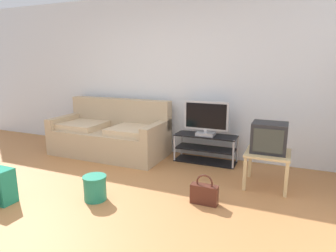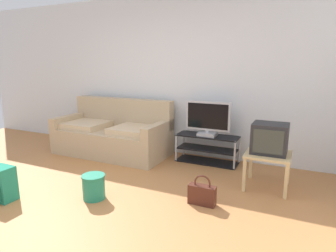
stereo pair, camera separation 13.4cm
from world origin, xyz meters
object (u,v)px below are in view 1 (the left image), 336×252
(couch, at_px, (111,135))
(crt_tv, at_px, (269,137))
(side_table, at_px, (268,157))
(tv_stand, at_px, (206,148))
(flat_tv, at_px, (206,119))
(cleaning_bucket, at_px, (95,187))
(backpack, at_px, (1,186))
(handbag, at_px, (204,193))

(couch, bearing_deg, crt_tv, -8.06)
(side_table, xyz_separation_m, crt_tv, (0.00, 0.02, 0.26))
(tv_stand, bearing_deg, couch, -172.62)
(flat_tv, bearing_deg, cleaning_bucket, -114.71)
(backpack, bearing_deg, side_table, 26.95)
(side_table, bearing_deg, tv_stand, 148.48)
(side_table, bearing_deg, handbag, -127.32)
(tv_stand, height_order, crt_tv, crt_tv)
(couch, height_order, cleaning_bucket, couch)
(flat_tv, xyz_separation_m, handbag, (0.38, -1.37, -0.59))
(handbag, height_order, cleaning_bucket, handbag)
(flat_tv, bearing_deg, side_table, -30.56)
(couch, xyz_separation_m, tv_stand, (1.65, 0.21, -0.11))
(couch, relative_size, backpack, 4.85)
(couch, relative_size, handbag, 5.61)
(backpack, distance_m, handbag, 2.31)
(couch, xyz_separation_m, backpack, (-0.09, -2.06, -0.14))
(crt_tv, bearing_deg, couch, 171.94)
(flat_tv, height_order, cleaning_bucket, flat_tv)
(couch, distance_m, flat_tv, 1.71)
(couch, bearing_deg, handbag, -30.05)
(crt_tv, bearing_deg, flat_tv, 150.14)
(crt_tv, xyz_separation_m, backpack, (-2.73, -1.69, -0.45))
(tv_stand, xyz_separation_m, crt_tv, (0.99, -0.59, 0.43))
(couch, distance_m, backpack, 2.07)
(couch, bearing_deg, backpack, -92.56)
(tv_stand, height_order, side_table, side_table)
(tv_stand, xyz_separation_m, side_table, (0.99, -0.60, 0.17))
(tv_stand, xyz_separation_m, flat_tv, (-0.00, -0.02, 0.49))
(tv_stand, relative_size, backpack, 2.41)
(flat_tv, height_order, backpack, flat_tv)
(couch, relative_size, side_table, 3.64)
(cleaning_bucket, bearing_deg, flat_tv, 65.29)
(couch, distance_m, crt_tv, 2.68)
(couch, distance_m, tv_stand, 1.67)
(tv_stand, height_order, flat_tv, flat_tv)
(couch, height_order, tv_stand, couch)
(couch, xyz_separation_m, handbag, (2.04, -1.18, -0.21))
(backpack, bearing_deg, tv_stand, 47.99)
(backpack, distance_m, cleaning_bucket, 1.05)
(flat_tv, xyz_separation_m, backpack, (-1.75, -2.25, -0.51))
(crt_tv, relative_size, backpack, 1.05)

